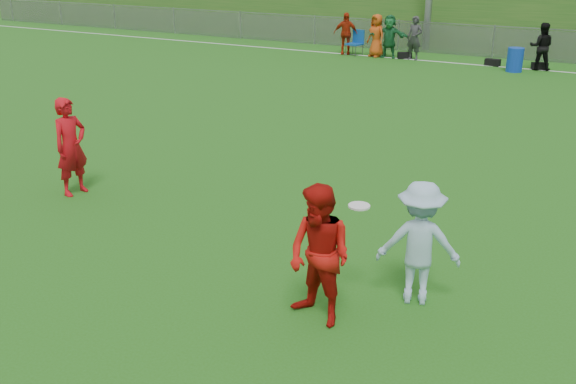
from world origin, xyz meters
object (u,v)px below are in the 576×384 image
Objects in this scene: player_red_left at (71,147)px; player_red_center at (320,256)px; recycling_bin at (515,60)px; frisbee at (359,206)px; player_blue at (419,243)px.

player_red_center is (5.83, -1.79, -0.02)m from player_red_left.
player_red_center reaches higher than recycling_bin.
player_red_left is at bearing -107.00° from recycling_bin.
player_red_left is at bearing -179.66° from player_red_center.
player_red_left is 6.18m from frisbee.
recycling_bin is (5.01, 16.38, -0.47)m from player_red_left.
player_red_left is 6.60× the size of frisbee.
frisbee is (6.05, -1.14, 0.43)m from player_red_left.
player_blue is 1.92× the size of recycling_bin.
frisbee is at bearing 88.37° from player_red_center.
player_blue is at bearing -89.02° from player_red_left.
recycling_bin is (-1.05, 17.52, -0.90)m from frisbee.
player_red_left is 6.78m from player_blue.
recycling_bin is at bearing 109.96° from player_red_center.
recycling_bin is (-0.82, 18.16, -0.45)m from player_red_center.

